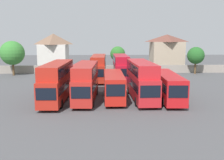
{
  "coord_description": "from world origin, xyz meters",
  "views": [
    {
      "loc": [
        -1.23,
        -32.9,
        8.12
      ],
      "look_at": [
        0.0,
        3.0,
        2.12
      ],
      "focal_mm": 40.8,
      "sensor_mm": 36.0,
      "label": 1
    }
  ],
  "objects_px": {
    "bus_4": "(141,78)",
    "bus_2": "(86,80)",
    "bus_6": "(83,70)",
    "bus_8": "(121,66)",
    "tree_left_of_lot": "(118,54)",
    "tree_right_of_lot": "(196,56)",
    "bus_1": "(57,80)",
    "house_terrace_left": "(54,51)",
    "tree_behind_wall": "(12,53)",
    "bus_7": "(99,66)",
    "bus_9": "(134,70)",
    "house_terrace_centre": "(167,51)",
    "bus_5": "(168,85)",
    "bus_3": "(114,85)"
  },
  "relations": [
    {
      "from": "tree_left_of_lot",
      "to": "tree_behind_wall",
      "type": "height_order",
      "value": "tree_behind_wall"
    },
    {
      "from": "bus_1",
      "to": "tree_right_of_lot",
      "type": "height_order",
      "value": "tree_right_of_lot"
    },
    {
      "from": "bus_6",
      "to": "bus_4",
      "type": "bearing_deg",
      "value": 34.65
    },
    {
      "from": "bus_9",
      "to": "tree_behind_wall",
      "type": "relative_size",
      "value": 1.59
    },
    {
      "from": "bus_5",
      "to": "bus_6",
      "type": "relative_size",
      "value": 0.99
    },
    {
      "from": "bus_7",
      "to": "bus_9",
      "type": "bearing_deg",
      "value": 94.55
    },
    {
      "from": "bus_2",
      "to": "bus_4",
      "type": "height_order",
      "value": "bus_4"
    },
    {
      "from": "bus_8",
      "to": "house_terrace_left",
      "type": "xyz_separation_m",
      "value": [
        -16.56,
        19.71,
        1.98
      ]
    },
    {
      "from": "bus_3",
      "to": "tree_behind_wall",
      "type": "height_order",
      "value": "tree_behind_wall"
    },
    {
      "from": "house_terrace_left",
      "to": "bus_5",
      "type": "bearing_deg",
      "value": -58.84
    },
    {
      "from": "bus_7",
      "to": "tree_left_of_lot",
      "type": "xyz_separation_m",
      "value": [
        4.34,
        12.77,
        1.52
      ]
    },
    {
      "from": "bus_9",
      "to": "house_terrace_left",
      "type": "relative_size",
      "value": 1.3
    },
    {
      "from": "bus_8",
      "to": "house_terrace_left",
      "type": "height_order",
      "value": "house_terrace_left"
    },
    {
      "from": "bus_6",
      "to": "house_terrace_centre",
      "type": "xyz_separation_m",
      "value": [
        20.54,
        18.55,
        2.59
      ]
    },
    {
      "from": "tree_left_of_lot",
      "to": "tree_right_of_lot",
      "type": "height_order",
      "value": "tree_right_of_lot"
    },
    {
      "from": "bus_2",
      "to": "bus_4",
      "type": "bearing_deg",
      "value": 94.66
    },
    {
      "from": "bus_3",
      "to": "bus_9",
      "type": "distance_m",
      "value": 16.1
    },
    {
      "from": "bus_7",
      "to": "tree_right_of_lot",
      "type": "distance_m",
      "value": 23.23
    },
    {
      "from": "bus_1",
      "to": "tree_left_of_lot",
      "type": "xyz_separation_m",
      "value": [
        9.42,
        28.35,
        1.45
      ]
    },
    {
      "from": "bus_5",
      "to": "bus_9",
      "type": "height_order",
      "value": "bus_5"
    },
    {
      "from": "bus_2",
      "to": "bus_6",
      "type": "relative_size",
      "value": 0.92
    },
    {
      "from": "bus_3",
      "to": "bus_4",
      "type": "height_order",
      "value": "bus_4"
    },
    {
      "from": "bus_1",
      "to": "tree_left_of_lot",
      "type": "bearing_deg",
      "value": 163.15
    },
    {
      "from": "bus_5",
      "to": "tree_right_of_lot",
      "type": "distance_m",
      "value": 26.84
    },
    {
      "from": "bus_5",
      "to": "tree_left_of_lot",
      "type": "xyz_separation_m",
      "value": [
        -5.02,
        28.25,
        2.26
      ]
    },
    {
      "from": "bus_2",
      "to": "bus_9",
      "type": "relative_size",
      "value": 0.91
    },
    {
      "from": "bus_9",
      "to": "tree_right_of_lot",
      "type": "distance_m",
      "value": 16.93
    },
    {
      "from": "bus_7",
      "to": "bus_8",
      "type": "height_order",
      "value": "bus_8"
    },
    {
      "from": "bus_8",
      "to": "tree_behind_wall",
      "type": "distance_m",
      "value": 23.93
    },
    {
      "from": "bus_4",
      "to": "bus_2",
      "type": "bearing_deg",
      "value": -89.48
    },
    {
      "from": "bus_5",
      "to": "tree_right_of_lot",
      "type": "height_order",
      "value": "tree_right_of_lot"
    },
    {
      "from": "bus_4",
      "to": "tree_right_of_lot",
      "type": "relative_size",
      "value": 1.85
    },
    {
      "from": "bus_1",
      "to": "house_terrace_centre",
      "type": "distance_m",
      "value": 41.06
    },
    {
      "from": "bus_4",
      "to": "bus_5",
      "type": "distance_m",
      "value": 3.56
    },
    {
      "from": "house_terrace_left",
      "to": "tree_behind_wall",
      "type": "bearing_deg",
      "value": -115.85
    },
    {
      "from": "bus_6",
      "to": "bus_8",
      "type": "xyz_separation_m",
      "value": [
        7.21,
        0.57,
        0.75
      ]
    },
    {
      "from": "bus_9",
      "to": "house_terrace_centre",
      "type": "bearing_deg",
      "value": 145.83
    },
    {
      "from": "bus_6",
      "to": "tree_left_of_lot",
      "type": "relative_size",
      "value": 1.92
    },
    {
      "from": "bus_4",
      "to": "house_terrace_centre",
      "type": "bearing_deg",
      "value": 159.28
    },
    {
      "from": "bus_6",
      "to": "bus_7",
      "type": "height_order",
      "value": "bus_7"
    },
    {
      "from": "tree_right_of_lot",
      "to": "tree_left_of_lot",
      "type": "bearing_deg",
      "value": 165.44
    },
    {
      "from": "house_terrace_centre",
      "to": "bus_9",
      "type": "bearing_deg",
      "value": -120.49
    },
    {
      "from": "bus_3",
      "to": "house_terrace_centre",
      "type": "relative_size",
      "value": 1.16
    },
    {
      "from": "house_terrace_left",
      "to": "tree_behind_wall",
      "type": "height_order",
      "value": "house_terrace_left"
    },
    {
      "from": "bus_8",
      "to": "house_terrace_centre",
      "type": "relative_size",
      "value": 1.22
    },
    {
      "from": "bus_4",
      "to": "bus_7",
      "type": "bearing_deg",
      "value": -160.46
    },
    {
      "from": "tree_left_of_lot",
      "to": "tree_right_of_lot",
      "type": "xyz_separation_m",
      "value": [
        17.32,
        -4.5,
        -0.08
      ]
    },
    {
      "from": "bus_1",
      "to": "bus_7",
      "type": "height_order",
      "value": "bus_1"
    },
    {
      "from": "bus_7",
      "to": "tree_right_of_lot",
      "type": "relative_size",
      "value": 1.85
    },
    {
      "from": "tree_behind_wall",
      "to": "tree_left_of_lot",
      "type": "bearing_deg",
      "value": 13.46
    }
  ]
}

